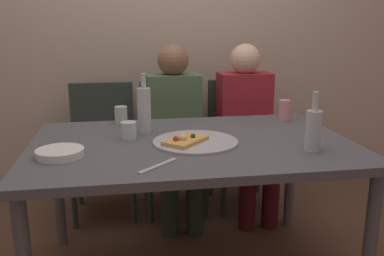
% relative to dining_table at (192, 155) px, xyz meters
% --- Properties ---
extents(back_wall, '(6.00, 0.10, 2.60)m').
position_rel_dining_table_xyz_m(back_wall, '(0.00, 1.27, 0.63)').
color(back_wall, '#BCA893').
rests_on(back_wall, ground_plane).
extents(dining_table, '(1.57, 1.02, 0.74)m').
position_rel_dining_table_xyz_m(dining_table, '(0.00, 0.00, 0.00)').
color(dining_table, '#4C4C51').
rests_on(dining_table, ground_plane).
extents(pizza_tray, '(0.41, 0.41, 0.01)m').
position_rel_dining_table_xyz_m(pizza_tray, '(0.01, -0.04, 0.08)').
color(pizza_tray, '#ADADB2').
rests_on(pizza_tray, dining_table).
extents(pizza_slice_last, '(0.25, 0.25, 0.05)m').
position_rel_dining_table_xyz_m(pizza_slice_last, '(-0.04, -0.06, 0.09)').
color(pizza_slice_last, tan).
rests_on(pizza_slice_last, pizza_tray).
extents(wine_bottle, '(0.07, 0.07, 0.27)m').
position_rel_dining_table_xyz_m(wine_bottle, '(0.52, -0.24, 0.17)').
color(wine_bottle, '#B2BCC1').
rests_on(wine_bottle, dining_table).
extents(beer_bottle, '(0.07, 0.07, 0.32)m').
position_rel_dining_table_xyz_m(beer_bottle, '(-0.22, 0.20, 0.20)').
color(beer_bottle, '#B2BCC1').
rests_on(beer_bottle, dining_table).
extents(tumbler_near, '(0.08, 0.08, 0.09)m').
position_rel_dining_table_xyz_m(tumbler_near, '(-0.30, 0.10, 0.11)').
color(tumbler_near, silver).
rests_on(tumbler_near, dining_table).
extents(tumbler_far, '(0.07, 0.07, 0.10)m').
position_rel_dining_table_xyz_m(tumbler_far, '(-0.34, 0.43, 0.12)').
color(tumbler_far, '#B7C6BC').
rests_on(tumbler_far, dining_table).
extents(soda_can, '(0.07, 0.07, 0.12)m').
position_rel_dining_table_xyz_m(soda_can, '(0.62, 0.35, 0.13)').
color(soda_can, pink).
rests_on(soda_can, dining_table).
extents(plate_stack, '(0.21, 0.21, 0.03)m').
position_rel_dining_table_xyz_m(plate_stack, '(-0.61, -0.15, 0.09)').
color(plate_stack, white).
rests_on(plate_stack, dining_table).
extents(table_knife, '(0.17, 0.17, 0.01)m').
position_rel_dining_table_xyz_m(table_knife, '(-0.20, -0.34, 0.07)').
color(table_knife, '#B7B7BC').
rests_on(table_knife, dining_table).
extents(chair_left, '(0.44, 0.44, 0.90)m').
position_rel_dining_table_xyz_m(chair_left, '(-0.47, 0.91, -0.16)').
color(chair_left, '#2D3833').
rests_on(chair_left, ground_plane).
extents(chair_middle, '(0.44, 0.44, 0.90)m').
position_rel_dining_table_xyz_m(chair_middle, '(0.02, 0.91, -0.16)').
color(chair_middle, '#2D3833').
rests_on(chair_middle, ground_plane).
extents(chair_right, '(0.44, 0.44, 0.90)m').
position_rel_dining_table_xyz_m(chair_right, '(0.52, 0.91, -0.16)').
color(chair_right, '#2D3833').
rests_on(chair_right, ground_plane).
extents(guest_in_sweater, '(0.36, 0.56, 1.17)m').
position_rel_dining_table_xyz_m(guest_in_sweater, '(0.02, 0.76, -0.03)').
color(guest_in_sweater, '#4C6B47').
rests_on(guest_in_sweater, ground_plane).
extents(guest_in_beanie, '(0.36, 0.56, 1.17)m').
position_rel_dining_table_xyz_m(guest_in_beanie, '(0.52, 0.76, -0.03)').
color(guest_in_beanie, maroon).
rests_on(guest_in_beanie, ground_plane).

